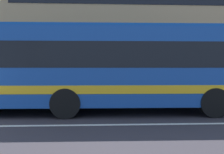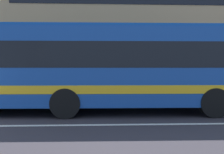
{
  "view_description": "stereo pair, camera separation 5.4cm",
  "coord_description": "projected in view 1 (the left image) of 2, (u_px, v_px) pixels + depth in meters",
  "views": [
    {
      "loc": [
        5.41,
        -6.56,
        1.65
      ],
      "look_at": [
        5.81,
        1.8,
        1.34
      ],
      "focal_mm": 36.33,
      "sensor_mm": 36.0,
      "label": 1
    },
    {
      "loc": [
        5.47,
        -6.56,
        1.65
      ],
      "look_at": [
        5.81,
        1.8,
        1.34
      ],
      "focal_mm": 36.33,
      "sensor_mm": 36.0,
      "label": 2
    }
  ],
  "objects": [
    {
      "name": "transit_bus",
      "position": [
        88.0,
        66.0,
        8.57
      ],
      "size": [
        10.71,
        2.69,
        3.18
      ],
      "color": "#184495",
      "rests_on": "ground_plane"
    },
    {
      "name": "apartment_block_right",
      "position": [
        162.0,
        16.0,
        20.4
      ],
      "size": [
        25.72,
        8.76,
        12.84
      ],
      "color": "tan",
      "rests_on": "ground_plane"
    }
  ]
}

